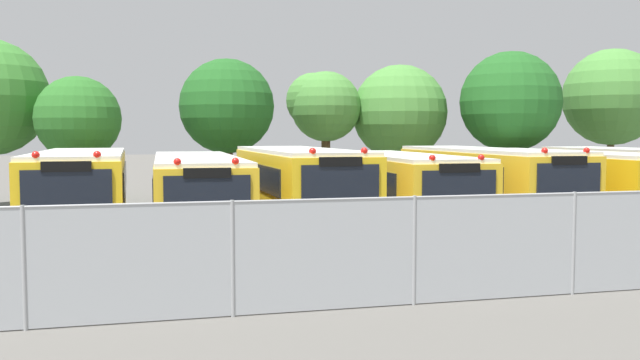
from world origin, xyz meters
The scene contains 14 objects.
ground_plane centered at (0.00, 0.00, 0.00)m, with size 160.00×160.00×0.00m, color #595651.
school_bus_0 centered at (-9.80, -0.10, 1.42)m, with size 2.68×9.71×2.70m.
school_bus_1 centered at (-6.48, 0.09, 1.34)m, with size 2.67×10.80×2.53m.
school_bus_2 centered at (-3.35, -0.27, 1.44)m, with size 2.72×9.43×2.75m.
school_bus_3 centered at (0.11, -0.16, 1.34)m, with size 2.83×9.72×2.55m.
school_bus_4 centered at (3.25, 0.03, 1.43)m, with size 2.50×10.06×2.71m.
school_bus_5 centered at (6.42, 0.20, 1.37)m, with size 2.74×10.84×2.60m.
tree_1 centered at (-10.49, 7.38, 3.66)m, with size 3.34×3.34×5.35m.
tree_2 centered at (-4.54, 8.34, 4.27)m, with size 4.07×4.07×6.29m.
tree_3 centered at (0.08, 10.05, 4.42)m, with size 3.47×3.30×6.00m.
tree_4 centered at (4.08, 9.91, 4.08)m, with size 4.59×4.59×6.39m.
tree_5 centered at (8.38, 7.38, 4.55)m, with size 4.64×4.64×6.87m.
tree_6 centered at (14.35, 8.26, 4.91)m, with size 4.78×4.78×7.27m.
chainlink_fence centered at (0.01, -9.76, 1.03)m, with size 26.24×0.07×1.99m.
Camera 1 is at (-7.88, -21.12, 3.11)m, focal length 38.21 mm.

